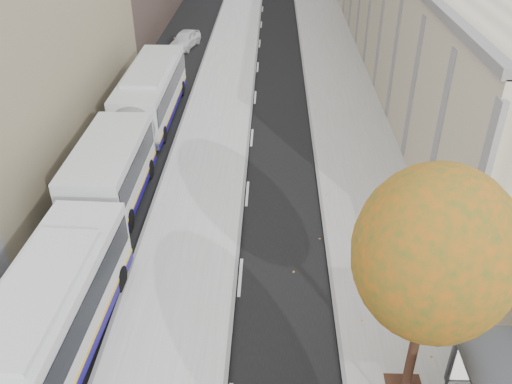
{
  "coord_description": "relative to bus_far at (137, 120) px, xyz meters",
  "views": [
    {
      "loc": [
        -0.56,
        2.2,
        13.8
      ],
      "look_at": [
        -1.11,
        20.18,
        2.5
      ],
      "focal_mm": 38.0,
      "sensor_mm": 36.0,
      "label": 1
    }
  ],
  "objects": [
    {
      "name": "sidewalk",
      "position": [
        11.89,
        6.4,
        -1.59
      ],
      "size": [
        4.75,
        150.0,
        0.08
      ],
      "primitive_type": "cube",
      "color": "gray",
      "rests_on": "ground"
    },
    {
      "name": "bus_platform",
      "position": [
        3.89,
        6.4,
        -1.56
      ],
      "size": [
        4.25,
        150.0,
        0.15
      ],
      "primitive_type": "cube",
      "color": "#ACACAC",
      "rests_on": "ground"
    },
    {
      "name": "distant_car",
      "position": [
        -0.05,
        18.08,
        -0.95
      ],
      "size": [
        2.51,
        4.29,
        1.37
      ],
      "primitive_type": "imported",
      "rotation": [
        0.0,
        0.0,
        -0.23
      ],
      "color": "silver",
      "rests_on": "ground"
    },
    {
      "name": "bus_far",
      "position": [
        0.0,
        0.0,
        0.0
      ],
      "size": [
        2.67,
        17.94,
        2.99
      ],
      "rotation": [
        0.0,
        0.0,
        -0.0
      ],
      "color": "silver",
      "rests_on": "ground"
    },
    {
      "name": "tree_c",
      "position": [
        11.36,
        -15.6,
        3.62
      ],
      "size": [
        4.2,
        4.2,
        7.28
      ],
      "color": "black",
      "rests_on": "sidewalk"
    }
  ]
}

